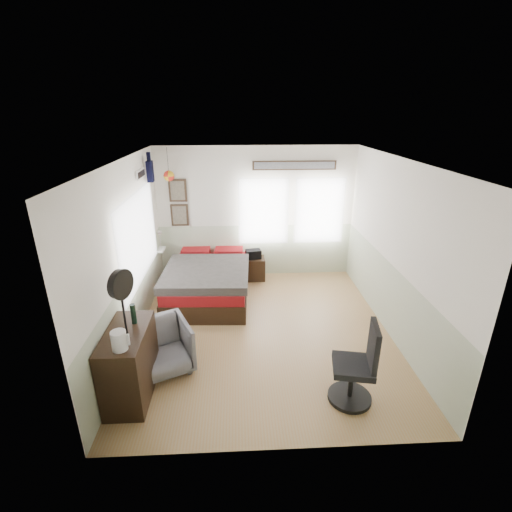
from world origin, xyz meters
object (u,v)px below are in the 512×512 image
object	(u,v)px
bed	(208,281)
nightstand	(253,268)
armchair	(161,347)
dresser	(130,363)
task_chair	(358,371)

from	to	relation	value
bed	nightstand	world-z (taller)	bed
bed	armchair	xyz separation A→B (m)	(-0.49, -2.09, 0.02)
dresser	nightstand	world-z (taller)	dresser
bed	armchair	world-z (taller)	armchair
dresser	nightstand	xyz separation A→B (m)	(1.67, 3.31, -0.22)
bed	nightstand	size ratio (longest dim) A/B	4.57
bed	dresser	xyz separation A→B (m)	(-0.78, -2.55, 0.13)
bed	task_chair	world-z (taller)	task_chair
dresser	armchair	bearing A→B (deg)	57.33
task_chair	dresser	bearing A→B (deg)	-174.54
dresser	armchair	distance (m)	0.55
bed	dresser	size ratio (longest dim) A/B	2.14
nightstand	task_chair	world-z (taller)	task_chair
bed	armchair	distance (m)	2.15
dresser	task_chair	bearing A→B (deg)	-5.45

